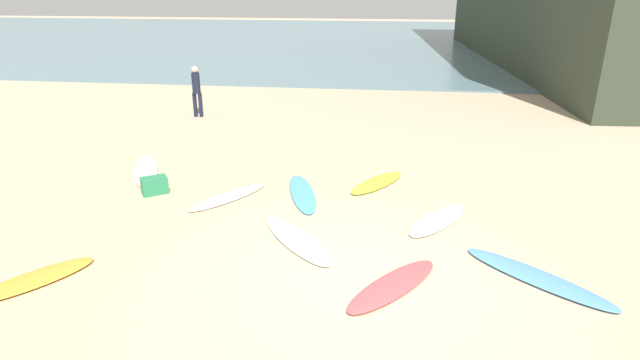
{
  "coord_description": "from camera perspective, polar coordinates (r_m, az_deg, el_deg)",
  "views": [
    {
      "loc": [
        0.32,
        -7.39,
        4.58
      ],
      "look_at": [
        -1.12,
        3.56,
        0.3
      ],
      "focal_mm": 29.11,
      "sensor_mm": 36.0,
      "label": 1
    }
  ],
  "objects": [
    {
      "name": "ground_plane",
      "position": [
        8.7,
        4.35,
        -10.64
      ],
      "size": [
        120.0,
        120.0,
        0.0
      ],
      "primitive_type": "plane",
      "color": "tan"
    },
    {
      "name": "beach_cooler",
      "position": [
        12.42,
        -17.74,
        -0.56
      ],
      "size": [
        0.66,
        0.61,
        0.39
      ],
      "primitive_type": "cube",
      "rotation": [
        0.0,
        0.0,
        3.76
      ],
      "color": "#287F51",
      "rests_on": "ground_plane"
    },
    {
      "name": "surfboard_0",
      "position": [
        9.3,
        22.78,
        -9.85
      ],
      "size": [
        2.31,
        2.08,
        0.09
      ],
      "primitive_type": "ellipsoid",
      "rotation": [
        0.0,
        0.0,
        0.86
      ],
      "color": "#5591D4",
      "rests_on": "ground_plane"
    },
    {
      "name": "surfboard_8",
      "position": [
        11.82,
        -1.96,
        -1.46
      ],
      "size": [
        1.17,
        2.39,
        0.06
      ],
      "primitive_type": "ellipsoid",
      "rotation": [
        0.0,
        0.0,
        3.43
      ],
      "color": "#50A0D9",
      "rests_on": "ground_plane"
    },
    {
      "name": "beachgoer_near",
      "position": [
        18.96,
        -13.43,
        9.74
      ],
      "size": [
        0.34,
        0.3,
        1.79
      ],
      "rotation": [
        0.0,
        0.0,
        0.07
      ],
      "color": "#191E33",
      "rests_on": "ground_plane"
    },
    {
      "name": "surfboard_1",
      "position": [
        12.47,
        6.27,
        -0.29
      ],
      "size": [
        1.52,
        1.91,
        0.09
      ],
      "primitive_type": "ellipsoid",
      "rotation": [
        0.0,
        0.0,
        2.56
      ],
      "color": "yellow",
      "rests_on": "ground_plane"
    },
    {
      "name": "surfboard_6",
      "position": [
        9.72,
        -28.99,
        -9.57
      ],
      "size": [
        1.64,
        1.91,
        0.09
      ],
      "primitive_type": "ellipsoid",
      "rotation": [
        0.0,
        0.0,
        2.5
      ],
      "color": "gold",
      "rests_on": "ground_plane"
    },
    {
      "name": "surfboard_3",
      "position": [
        8.49,
        8.0,
        -11.38
      ],
      "size": [
        1.73,
        2.03,
        0.08
      ],
      "primitive_type": "ellipsoid",
      "rotation": [
        0.0,
        0.0,
        -0.65
      ],
      "color": "#DB4B4D",
      "rests_on": "ground_plane"
    },
    {
      "name": "surfboard_5",
      "position": [
        10.77,
        12.79,
        -4.32
      ],
      "size": [
        1.55,
        1.96,
        0.08
      ],
      "primitive_type": "ellipsoid",
      "rotation": [
        0.0,
        0.0,
        -0.58
      ],
      "color": "white",
      "rests_on": "ground_plane"
    },
    {
      "name": "surfboard_7",
      "position": [
        9.76,
        -2.5,
        -6.59
      ],
      "size": [
        1.88,
        2.16,
        0.07
      ],
      "primitive_type": "ellipsoid",
      "rotation": [
        0.0,
        0.0,
        0.67
      ],
      "color": "white",
      "rests_on": "ground_plane"
    },
    {
      "name": "ocean_water",
      "position": [
        43.23,
        7.27,
        14.99
      ],
      "size": [
        120.0,
        40.0,
        0.08
      ],
      "primitive_type": "cube",
      "color": "slate",
      "rests_on": "ground_plane"
    },
    {
      "name": "surfboard_2",
      "position": [
        13.95,
        -18.61,
        1.03
      ],
      "size": [
        1.54,
        2.53,
        0.07
      ],
      "primitive_type": "ellipsoid",
      "rotation": [
        0.0,
        0.0,
        0.41
      ],
      "color": "#F9DCC5",
      "rests_on": "ground_plane"
    },
    {
      "name": "surfboard_4",
      "position": [
        11.8,
        -10.03,
        -1.84
      ],
      "size": [
        1.61,
        2.03,
        0.06
      ],
      "primitive_type": "ellipsoid",
      "rotation": [
        0.0,
        0.0,
        2.54
      ],
      "color": "silver",
      "rests_on": "ground_plane"
    }
  ]
}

